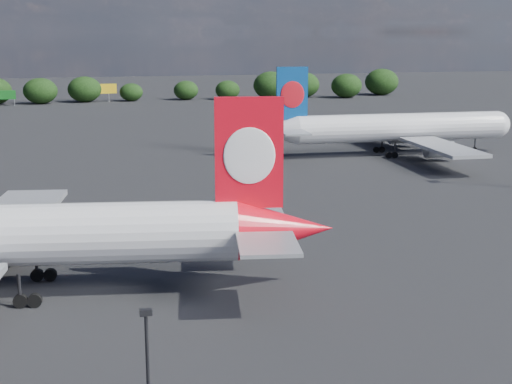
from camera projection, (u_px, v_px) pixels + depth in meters
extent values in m
plane|color=black|center=(67.00, 181.00, 103.05)|extent=(500.00, 500.00, 0.00)
cylinder|color=silver|center=(0.00, 235.00, 57.54)|extent=(38.74, 11.37, 5.06)
cone|color=red|center=(285.00, 229.00, 59.39)|extent=(8.82, 6.33, 5.06)
cube|color=red|center=(249.00, 153.00, 57.73)|extent=(5.57, 1.42, 9.10)
ellipsoid|color=white|center=(249.00, 156.00, 57.48)|extent=(4.22, 0.90, 4.65)
ellipsoid|color=white|center=(249.00, 155.00, 58.07)|extent=(4.22, 0.90, 4.65)
cube|color=#95989D|center=(268.00, 244.00, 53.73)|extent=(5.50, 6.74, 0.30)
cube|color=#95989D|center=(256.00, 209.00, 64.55)|extent=(5.50, 6.74, 0.30)
cube|color=#95989D|center=(16.00, 215.00, 70.51)|extent=(9.84, 21.04, 0.56)
cylinder|color=black|center=(20.00, 289.00, 55.52)|extent=(0.33, 0.33, 2.53)
cylinder|color=black|center=(20.00, 301.00, 55.73)|extent=(1.17, 0.63, 1.11)
cylinder|color=black|center=(35.00, 300.00, 55.82)|extent=(1.17, 0.63, 1.11)
cylinder|color=black|center=(36.00, 265.00, 61.42)|extent=(0.33, 0.33, 2.53)
cylinder|color=black|center=(37.00, 275.00, 61.64)|extent=(1.17, 0.63, 1.11)
cylinder|color=black|center=(50.00, 275.00, 61.72)|extent=(1.17, 0.63, 1.11)
cylinder|color=silver|center=(400.00, 127.00, 124.26)|extent=(37.18, 6.41, 4.87)
sphere|color=silver|center=(496.00, 125.00, 127.98)|extent=(5.07, 5.07, 4.87)
cone|color=silver|center=(275.00, 131.00, 119.77)|extent=(7.99, 5.19, 4.87)
cube|color=navy|center=(292.00, 93.00, 118.99)|extent=(5.37, 0.71, 8.77)
ellipsoid|color=red|center=(292.00, 95.00, 118.75)|extent=(4.10, 0.37, 4.48)
ellipsoid|color=red|center=(292.00, 94.00, 119.31)|extent=(4.10, 0.37, 4.48)
cube|color=#95989D|center=(294.00, 133.00, 114.96)|extent=(4.62, 6.02, 0.29)
cube|color=#95989D|center=(279.00, 124.00, 125.19)|extent=(4.62, 6.02, 0.29)
cube|color=#95989D|center=(442.00, 147.00, 112.91)|extent=(7.14, 19.73, 0.54)
cube|color=#95989D|center=(383.00, 127.00, 137.09)|extent=(7.14, 19.73, 0.54)
cylinder|color=#95989D|center=(439.00, 150.00, 118.23)|extent=(4.98, 2.83, 2.63)
cube|color=#95989D|center=(440.00, 146.00, 118.08)|extent=(2.15, 0.38, 1.17)
cylinder|color=#95989D|center=(402.00, 136.00, 133.11)|extent=(4.98, 2.83, 2.63)
cube|color=#95989D|center=(402.00, 133.00, 132.96)|extent=(2.15, 0.38, 1.17)
cylinder|color=black|center=(395.00, 150.00, 121.83)|extent=(0.28, 0.28, 2.43)
cylinder|color=black|center=(395.00, 155.00, 122.04)|extent=(1.09, 0.48, 1.07)
cylinder|color=black|center=(389.00, 155.00, 121.82)|extent=(1.09, 0.48, 1.07)
cylinder|color=black|center=(382.00, 144.00, 127.41)|extent=(0.28, 0.28, 2.43)
cylinder|color=black|center=(382.00, 150.00, 127.62)|extent=(1.09, 0.48, 1.07)
cylinder|color=black|center=(376.00, 150.00, 127.40)|extent=(1.09, 0.48, 1.07)
cylinder|color=black|center=(475.00, 144.00, 127.95)|extent=(0.24, 0.24, 2.43)
cylinder|color=black|center=(475.00, 150.00, 128.17)|extent=(0.89, 0.38, 0.88)
cube|color=black|center=(146.00, 312.00, 30.95)|extent=(0.55, 0.30, 0.28)
cube|color=#125C1A|center=(5.00, 95.00, 207.71)|extent=(6.00, 0.30, 2.60)
cylinder|color=gray|center=(14.00, 102.00, 208.79)|extent=(0.20, 0.20, 2.00)
cube|color=yellow|center=(108.00, 89.00, 220.42)|extent=(5.00, 0.30, 3.00)
cylinder|color=gray|center=(109.00, 98.00, 221.02)|extent=(0.30, 0.30, 2.50)
ellipsoid|color=black|center=(40.00, 91.00, 213.20)|extent=(10.09, 8.54, 7.76)
ellipsoid|color=black|center=(85.00, 89.00, 218.56)|extent=(10.23, 8.66, 7.87)
ellipsoid|color=black|center=(131.00, 92.00, 222.07)|extent=(7.23, 6.12, 5.56)
ellipsoid|color=black|center=(186.00, 90.00, 226.41)|extent=(7.88, 6.67, 6.06)
ellipsoid|color=black|center=(228.00, 90.00, 227.12)|extent=(7.90, 6.68, 6.08)
ellipsoid|color=black|center=(271.00, 85.00, 228.29)|extent=(11.50, 9.73, 8.85)
ellipsoid|color=black|center=(303.00, 85.00, 234.49)|extent=(10.81, 9.14, 8.31)
ellipsoid|color=black|center=(347.00, 86.00, 233.24)|extent=(10.22, 8.65, 7.86)
ellipsoid|color=black|center=(382.00, 82.00, 243.33)|extent=(11.64, 9.85, 8.95)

